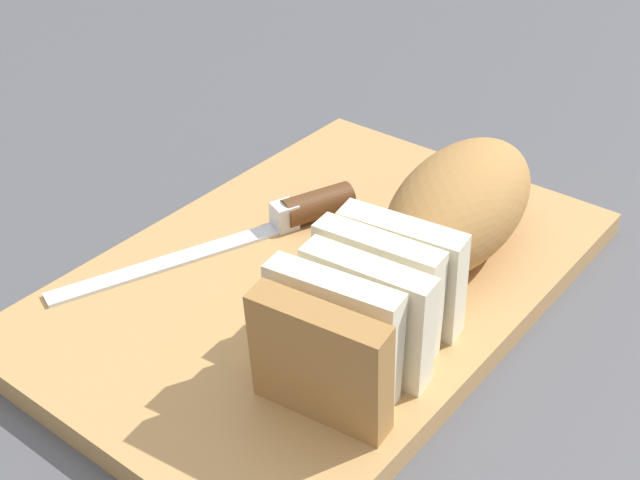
# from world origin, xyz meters

# --- Properties ---
(ground_plane) EXTENTS (3.00, 3.00, 0.00)m
(ground_plane) POSITION_xyz_m (0.00, 0.00, 0.00)
(ground_plane) COLOR #4C4C51
(cutting_board) EXTENTS (0.48, 0.33, 0.02)m
(cutting_board) POSITION_xyz_m (0.00, 0.00, 0.01)
(cutting_board) COLOR tan
(cutting_board) RESTS_ON ground_plane
(bread_loaf) EXTENTS (0.34, 0.15, 0.09)m
(bread_loaf) POSITION_xyz_m (-0.04, 0.07, 0.06)
(bread_loaf) COLOR #A8753D
(bread_loaf) RESTS_ON cutting_board
(bread_knife) EXTENTS (0.26, 0.11, 0.03)m
(bread_knife) POSITION_xyz_m (-0.03, -0.06, 0.03)
(bread_knife) COLOR silver
(bread_knife) RESTS_ON cutting_board
(crumb_near_knife) EXTENTS (0.00, 0.00, 0.00)m
(crumb_near_knife) POSITION_xyz_m (-0.08, -0.02, 0.02)
(crumb_near_knife) COLOR tan
(crumb_near_knife) RESTS_ON cutting_board
(crumb_near_loaf) EXTENTS (0.01, 0.01, 0.01)m
(crumb_near_loaf) POSITION_xyz_m (-0.09, -0.03, 0.02)
(crumb_near_loaf) COLOR tan
(crumb_near_loaf) RESTS_ON cutting_board
(crumb_stray_left) EXTENTS (0.00, 0.00, 0.00)m
(crumb_stray_left) POSITION_xyz_m (-0.02, 0.04, 0.02)
(crumb_stray_left) COLOR tan
(crumb_stray_left) RESTS_ON cutting_board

